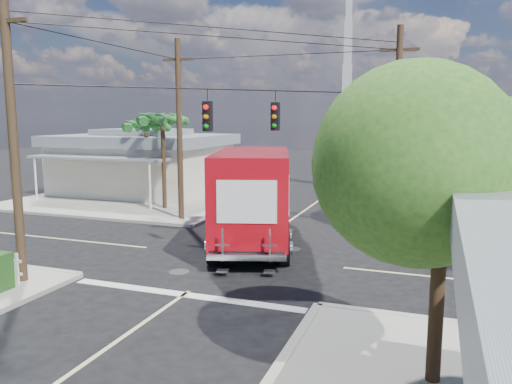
% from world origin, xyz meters
% --- Properties ---
extents(ground, '(120.00, 120.00, 0.00)m').
position_xyz_m(ground, '(0.00, 0.00, 0.00)').
color(ground, black).
rests_on(ground, ground).
extents(sidewalk_nw, '(14.12, 14.12, 0.14)m').
position_xyz_m(sidewalk_nw, '(-10.88, 10.88, 0.07)').
color(sidewalk_nw, '#A39E94').
rests_on(sidewalk_nw, ground).
extents(road_markings, '(32.00, 32.00, 0.01)m').
position_xyz_m(road_markings, '(0.00, -1.47, 0.01)').
color(road_markings, beige).
rests_on(road_markings, ground).
extents(building_nw, '(10.80, 10.20, 4.30)m').
position_xyz_m(building_nw, '(-12.00, 12.46, 2.22)').
color(building_nw, beige).
rests_on(building_nw, sidewalk_nw).
extents(radio_tower, '(0.80, 0.80, 17.00)m').
position_xyz_m(radio_tower, '(0.50, 20.00, 5.64)').
color(radio_tower, silver).
rests_on(radio_tower, ground).
extents(tree_ne_front, '(4.21, 4.14, 6.66)m').
position_xyz_m(tree_ne_front, '(7.21, 6.76, 4.77)').
color(tree_ne_front, '#422D1C').
rests_on(tree_ne_front, sidewalk_ne).
extents(tree_ne_back, '(3.77, 3.66, 5.82)m').
position_xyz_m(tree_ne_back, '(9.81, 8.96, 4.19)').
color(tree_ne_back, '#422D1C').
rests_on(tree_ne_back, sidewalk_ne).
extents(tree_se, '(3.67, 3.54, 5.62)m').
position_xyz_m(tree_se, '(7.01, -7.24, 4.04)').
color(tree_se, '#422D1C').
rests_on(tree_se, sidewalk_se).
extents(palm_nw_front, '(3.01, 3.08, 5.59)m').
position_xyz_m(palm_nw_front, '(-7.50, 7.50, 5.04)').
color(palm_nw_front, '#422D1C').
rests_on(palm_nw_front, sidewalk_nw).
extents(palm_nw_back, '(3.01, 3.08, 5.19)m').
position_xyz_m(palm_nw_back, '(-9.50, 9.00, 4.67)').
color(palm_nw_back, '#422D1C').
rests_on(palm_nw_back, sidewalk_nw).
extents(utility_poles, '(12.00, 10.68, 9.00)m').
position_xyz_m(utility_poles, '(-1.58, 1.60, 4.67)').
color(utility_poles, '#473321').
rests_on(utility_poles, ground).
extents(vending_boxes, '(1.90, 0.50, 1.10)m').
position_xyz_m(vending_boxes, '(6.50, 6.20, 0.69)').
color(vending_boxes, red).
rests_on(vending_boxes, sidewalk_ne).
extents(delivery_truck, '(5.17, 9.38, 3.90)m').
position_xyz_m(delivery_truck, '(-0.17, 2.14, 1.98)').
color(delivery_truck, black).
rests_on(delivery_truck, ground).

